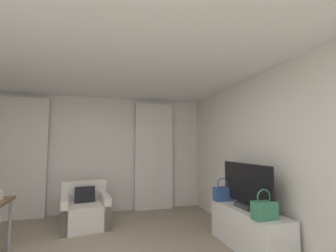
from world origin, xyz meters
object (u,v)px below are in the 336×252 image
(armchair, at_px, (85,211))
(handbag_primary, at_px, (223,193))
(handbag_secondary, at_px, (264,210))
(tv_console, at_px, (248,229))
(tv_flatscreen, at_px, (246,187))

(armchair, xyz_separation_m, handbag_primary, (2.21, -1.14, 0.42))
(handbag_primary, xyz_separation_m, handbag_secondary, (-0.00, -1.03, 0.00))
(armchair, bearing_deg, tv_console, -35.63)
(armchair, bearing_deg, handbag_primary, -27.23)
(armchair, relative_size, handbag_secondary, 2.50)
(armchair, height_order, handbag_primary, handbag_primary)
(handbag_primary, bearing_deg, tv_flatscreen, -78.36)
(tv_flatscreen, xyz_separation_m, handbag_secondary, (-0.11, -0.53, -0.19))
(tv_flatscreen, relative_size, handbag_primary, 3.09)
(tv_console, height_order, handbag_secondary, handbag_secondary)
(tv_flatscreen, bearing_deg, armchair, 144.71)
(tv_console, xyz_separation_m, handbag_secondary, (-0.11, -0.51, 0.41))
(tv_flatscreen, distance_m, handbag_primary, 0.54)
(armchair, xyz_separation_m, handbag_secondary, (2.21, -2.17, 0.42))
(armchair, bearing_deg, handbag_secondary, -44.44)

